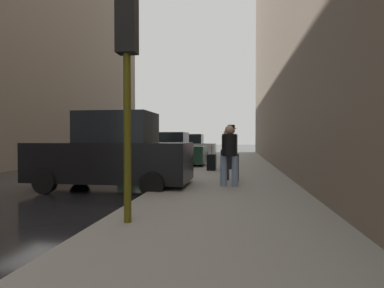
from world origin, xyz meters
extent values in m
plane|color=black|center=(0.00, 0.00, 0.00)|extent=(120.00, 120.00, 0.00)
cube|color=gray|center=(6.00, 0.00, 0.07)|extent=(4.00, 40.00, 0.15)
cube|color=black|center=(2.60, -0.94, 0.82)|extent=(4.60, 1.85, 1.10)
cube|color=black|center=(2.80, -0.94, 1.80)|extent=(2.07, 1.57, 0.90)
cylinder|color=black|center=(1.10, -0.02, 0.32)|extent=(0.64, 0.22, 0.64)
cylinder|color=black|center=(1.11, -1.86, 0.32)|extent=(0.64, 0.22, 0.64)
cylinder|color=black|center=(4.09, -0.02, 0.32)|extent=(0.64, 0.22, 0.64)
cylinder|color=black|center=(4.10, -1.86, 0.32)|extent=(0.64, 0.22, 0.64)
cube|color=#193828|center=(2.60, 5.43, 0.69)|extent=(4.23, 1.91, 0.84)
cube|color=black|center=(2.80, 5.42, 1.44)|extent=(1.92, 1.59, 0.70)
cylinder|color=black|center=(1.25, 6.37, 0.32)|extent=(0.64, 0.23, 0.64)
cylinder|color=black|center=(1.22, 4.53, 0.32)|extent=(0.64, 0.23, 0.64)
cylinder|color=black|center=(3.98, 6.32, 0.32)|extent=(0.64, 0.23, 0.64)
cylinder|color=black|center=(3.95, 4.48, 0.32)|extent=(0.64, 0.23, 0.64)
cube|color=#B7BABF|center=(2.60, 12.50, 0.69)|extent=(4.20, 1.84, 0.84)
cube|color=black|center=(2.80, 12.50, 1.44)|extent=(1.89, 1.57, 0.70)
cylinder|color=black|center=(1.23, 13.42, 0.32)|extent=(0.64, 0.22, 0.64)
cylinder|color=black|center=(1.24, 11.58, 0.32)|extent=(0.64, 0.22, 0.64)
cylinder|color=black|center=(3.96, 13.42, 0.32)|extent=(0.64, 0.22, 0.64)
cylinder|color=black|center=(3.97, 11.58, 0.32)|extent=(0.64, 0.22, 0.64)
cylinder|color=red|center=(4.45, 6.83, 0.43)|extent=(0.22, 0.22, 0.55)
sphere|color=red|center=(4.45, 6.83, 0.76)|extent=(0.20, 0.20, 0.20)
cylinder|color=red|center=(4.29, 6.83, 0.45)|extent=(0.10, 0.09, 0.09)
cylinder|color=red|center=(4.61, 6.83, 0.45)|extent=(0.10, 0.09, 0.09)
cylinder|color=#514C0F|center=(4.50, -4.65, 1.95)|extent=(0.12, 0.12, 3.60)
cube|color=black|center=(4.50, -4.65, 3.30)|extent=(0.32, 0.24, 0.90)
sphere|color=red|center=(4.50, -4.52, 3.58)|extent=(0.14, 0.14, 0.14)
sphere|color=yellow|center=(4.50, -4.52, 3.30)|extent=(0.14, 0.14, 0.14)
sphere|color=green|center=(4.50, -4.52, 3.02)|extent=(0.14, 0.14, 0.14)
cylinder|color=black|center=(5.93, 3.95, 0.57)|extent=(0.22, 0.22, 0.85)
cylinder|color=black|center=(5.63, 3.87, 0.57)|extent=(0.22, 0.22, 0.85)
cylinder|color=#A51E23|center=(5.78, 3.91, 1.31)|extent=(0.49, 0.49, 0.62)
sphere|color=beige|center=(5.78, 3.91, 1.74)|extent=(0.24, 0.24, 0.24)
cylinder|color=#728CB2|center=(5.86, -0.74, 0.57)|extent=(0.19, 0.19, 0.85)
cylinder|color=#728CB2|center=(6.18, -0.76, 0.57)|extent=(0.19, 0.19, 0.85)
cylinder|color=black|center=(6.02, -0.75, 1.31)|extent=(0.42, 0.42, 0.62)
sphere|color=tan|center=(6.02, -0.75, 1.74)|extent=(0.24, 0.24, 0.24)
cylinder|color=#333338|center=(6.21, 0.40, 0.57)|extent=(0.22, 0.22, 0.85)
cylinder|color=#333338|center=(5.90, 0.47, 0.57)|extent=(0.22, 0.22, 0.85)
cylinder|color=#4C5156|center=(6.06, 0.43, 1.31)|extent=(0.48, 0.48, 0.62)
sphere|color=tan|center=(6.06, 0.43, 1.74)|extent=(0.24, 0.24, 0.24)
cylinder|color=black|center=(6.06, 0.43, 1.81)|extent=(0.34, 0.34, 0.02)
cylinder|color=black|center=(6.06, 0.43, 1.87)|extent=(0.23, 0.23, 0.11)
cube|color=black|center=(5.18, 3.36, 0.49)|extent=(0.37, 0.56, 0.68)
cylinder|color=#333333|center=(5.18, 3.36, 1.01)|extent=(0.02, 0.02, 0.36)
camera|label=1|loc=(6.24, -9.23, 1.50)|focal=28.00mm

